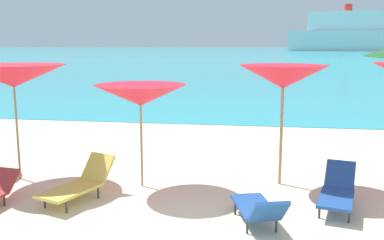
# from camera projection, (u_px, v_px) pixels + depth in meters

# --- Properties ---
(ground_plane) EXTENTS (50.00, 100.00, 0.30)m
(ground_plane) POSITION_uv_depth(u_px,v_px,m) (239.00, 129.00, 15.11)
(ground_plane) COLOR beige
(ocean_water) EXTENTS (650.00, 440.00, 0.02)m
(ocean_water) POSITION_uv_depth(u_px,v_px,m) (259.00, 50.00, 228.86)
(ocean_water) COLOR #2DADBC
(ocean_water) RESTS_ON ground_plane
(umbrella_1) EXTENTS (2.25, 2.25, 2.37)m
(umbrella_1) POSITION_uv_depth(u_px,v_px,m) (13.00, 76.00, 8.61)
(umbrella_1) COLOR #9E7F59
(umbrella_1) RESTS_ON ground_plane
(umbrella_2) EXTENTS (1.82, 1.82, 2.01)m
(umbrella_2) POSITION_uv_depth(u_px,v_px,m) (140.00, 95.00, 8.20)
(umbrella_2) COLOR #9E7F59
(umbrella_2) RESTS_ON ground_plane
(umbrella_3) EXTENTS (1.76, 1.76, 2.38)m
(umbrella_3) POSITION_uv_depth(u_px,v_px,m) (283.00, 77.00, 8.27)
(umbrella_3) COLOR #9E7F59
(umbrella_3) RESTS_ON ground_plane
(lounge_chair_0) EXTENTS (0.87, 1.61, 0.67)m
(lounge_chair_0) POSITION_uv_depth(u_px,v_px,m) (338.00, 190.00, 7.31)
(lounge_chair_0) COLOR #1E478C
(lounge_chair_0) RESTS_ON ground_plane
(lounge_chair_2) EXTENTS (0.91, 1.53, 0.66)m
(lounge_chair_2) POSITION_uv_depth(u_px,v_px,m) (258.00, 208.00, 6.53)
(lounge_chair_2) COLOR #1E478C
(lounge_chair_2) RESTS_ON ground_plane
(lounge_chair_3) EXTENTS (1.05, 1.60, 0.71)m
(lounge_chair_3) POSITION_uv_depth(u_px,v_px,m) (79.00, 183.00, 7.71)
(lounge_chair_3) COLOR #D8BF4C
(lounge_chair_3) RESTS_ON ground_plane
(cruise_ship) EXTENTS (65.84, 25.43, 20.03)m
(cruise_ship) POSITION_uv_depth(u_px,v_px,m) (366.00, 33.00, 185.07)
(cruise_ship) COLOR silver
(cruise_ship) RESTS_ON ocean_water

